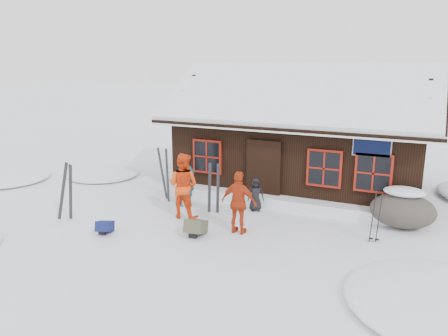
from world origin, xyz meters
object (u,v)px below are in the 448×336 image
at_px(skier_teal, 186,181).
at_px(ski_poles, 376,218).
at_px(boulder, 403,209).
at_px(ski_pair_left, 67,192).
at_px(skier_crouched, 256,195).
at_px(backpack_olive, 196,229).
at_px(skier_orange_left, 183,186).
at_px(backpack_blue, 105,228).
at_px(skier_orange_right, 239,203).

xyz_separation_m(skier_teal, ski_poles, (5.74, -0.52, -0.15)).
xyz_separation_m(boulder, ski_pair_left, (-8.78, -3.36, 0.32)).
xyz_separation_m(skier_crouched, boulder, (4.15, 0.39, 0.00)).
relative_size(ski_pair_left, backpack_olive, 2.78).
height_order(skier_orange_left, ski_poles, skier_orange_left).
relative_size(boulder, ski_pair_left, 1.00).
height_order(skier_teal, ski_poles, skier_teal).
bearing_deg(ski_pair_left, backpack_blue, -13.33).
bearing_deg(boulder, ski_poles, -112.74).
bearing_deg(skier_teal, skier_orange_right, -76.63).
bearing_deg(backpack_blue, boulder, 6.95).
bearing_deg(skier_teal, ski_poles, -51.51).
distance_m(skier_crouched, ski_pair_left, 5.52).
distance_m(skier_teal, skier_orange_right, 2.76).
height_order(boulder, backpack_blue, boulder).
relative_size(boulder, backpack_blue, 3.49).
xyz_separation_m(skier_teal, skier_crouched, (2.17, 0.46, -0.28)).
bearing_deg(ski_pair_left, skier_orange_left, 28.36).
xyz_separation_m(skier_crouched, ski_pair_left, (-4.64, -2.97, 0.32)).
bearing_deg(ski_pair_left, backpack_olive, 7.04).
relative_size(skier_orange_left, boulder, 1.10).
bearing_deg(ski_pair_left, ski_poles, 13.60).
xyz_separation_m(ski_poles, backpack_olive, (-4.31, -1.50, -0.48)).
distance_m(skier_teal, skier_orange_left, 1.04).
bearing_deg(backpack_blue, ski_pair_left, 145.99).
xyz_separation_m(ski_pair_left, backpack_olive, (3.90, 0.48, -0.66)).
height_order(skier_orange_left, skier_orange_right, skier_orange_left).
bearing_deg(ski_poles, boulder, 67.26).
distance_m(skier_orange_left, boulder, 6.15).
xyz_separation_m(skier_teal, skier_orange_left, (0.44, -0.93, 0.16)).
distance_m(skier_crouched, backpack_olive, 2.62).
bearing_deg(skier_orange_left, skier_teal, -65.16).
height_order(skier_orange_left, skier_crouched, skier_orange_left).
distance_m(skier_orange_right, backpack_blue, 3.63).
height_order(skier_orange_right, backpack_blue, skier_orange_right).
height_order(backpack_blue, backpack_olive, backpack_olive).
relative_size(ski_pair_left, backpack_blue, 3.51).
height_order(skier_orange_left, backpack_olive, skier_orange_left).
distance_m(boulder, backpack_blue, 8.09).
relative_size(skier_orange_left, ski_poles, 1.39).
bearing_deg(skier_orange_left, boulder, -163.76).
distance_m(skier_orange_right, skier_crouched, 1.90).
height_order(skier_orange_left, backpack_blue, skier_orange_left).
distance_m(skier_crouched, backpack_blue, 4.52).
bearing_deg(backpack_olive, boulder, 22.58).
bearing_deg(ski_poles, backpack_olive, -160.76).
bearing_deg(skier_orange_left, skier_crouched, -141.73).
bearing_deg(backpack_olive, ski_poles, 11.31).
bearing_deg(backpack_olive, skier_teal, 117.31).
height_order(skier_orange_left, boulder, skier_orange_left).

